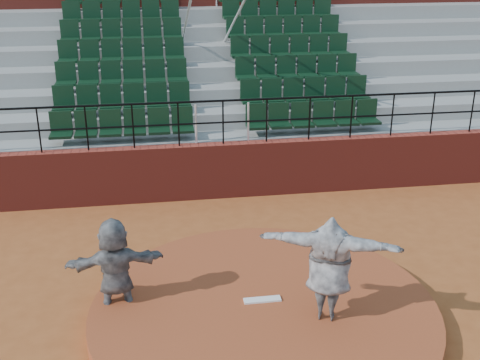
% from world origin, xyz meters
% --- Properties ---
extents(ground, '(90.00, 90.00, 0.00)m').
position_xyz_m(ground, '(0.00, 0.00, 0.00)').
color(ground, '#9F4F23').
rests_on(ground, ground).
extents(pitchers_mound, '(5.50, 5.50, 0.25)m').
position_xyz_m(pitchers_mound, '(0.00, 0.00, 0.12)').
color(pitchers_mound, '#9B4322').
rests_on(pitchers_mound, ground).
extents(pitching_rubber, '(0.60, 0.15, 0.03)m').
position_xyz_m(pitching_rubber, '(0.00, 0.15, 0.27)').
color(pitching_rubber, white).
rests_on(pitching_rubber, pitchers_mound).
extents(boundary_wall, '(24.00, 0.30, 1.30)m').
position_xyz_m(boundary_wall, '(0.00, 5.00, 0.65)').
color(boundary_wall, maroon).
rests_on(boundary_wall, ground).
extents(wall_railing, '(24.04, 0.05, 1.03)m').
position_xyz_m(wall_railing, '(0.00, 5.00, 2.03)').
color(wall_railing, black).
rests_on(wall_railing, boundary_wall).
extents(seating_deck, '(24.00, 5.97, 4.63)m').
position_xyz_m(seating_deck, '(0.00, 8.65, 1.44)').
color(seating_deck, gray).
rests_on(seating_deck, ground).
extents(press_box_facade, '(24.00, 3.00, 7.10)m').
position_xyz_m(press_box_facade, '(0.00, 12.60, 3.55)').
color(press_box_facade, maroon).
rests_on(press_box_facade, ground).
extents(pitcher, '(2.15, 1.31, 1.70)m').
position_xyz_m(pitcher, '(0.89, -0.42, 1.10)').
color(pitcher, black).
rests_on(pitcher, pitchers_mound).
extents(fielder, '(1.59, 0.62, 1.68)m').
position_xyz_m(fielder, '(-2.29, 0.52, 0.84)').
color(fielder, black).
rests_on(fielder, ground).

